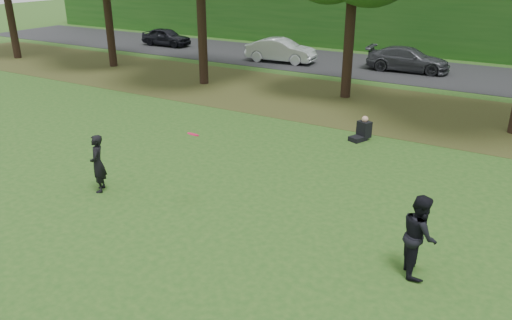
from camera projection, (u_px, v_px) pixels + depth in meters
The scene contains 9 objects.
ground at pixel (233, 274), 9.90m from camera, with size 120.00×120.00×0.00m, color #214C17.
leaf_litter at pixel (407, 112), 20.27m from camera, with size 60.00×7.00×0.01m, color #3E2A16.
street at pixel (446, 74), 26.65m from camera, with size 70.00×7.00×0.02m, color black.
far_hedge at pixel (472, 16), 30.50m from camera, with size 70.00×3.00×5.00m, color #1C4D16.
player_left at pixel (98, 163), 13.14m from camera, with size 0.57×0.38×1.57m, color black.
player_right at pixel (419, 235), 9.65m from camera, with size 0.82×0.64×1.69m, color black.
parked_cars at pixel (473, 67), 25.08m from camera, with size 36.92×3.52×1.53m.
frisbee at pixel (193, 134), 11.50m from camera, with size 0.38×0.37×0.15m.
seated_person at pixel (362, 131), 17.07m from camera, with size 0.66×0.83×0.83m.
Camera 1 is at (4.61, -6.93, 5.84)m, focal length 35.00 mm.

